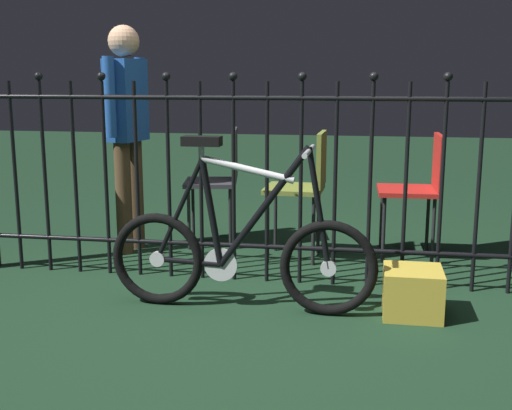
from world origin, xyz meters
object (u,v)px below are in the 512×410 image
chair_red (420,183)px  chair_charcoal (221,174)px  chair_olive (305,181)px  bicycle (240,253)px  person_visitor (127,120)px  display_crate (412,292)px

chair_red → chair_charcoal: bearing=174.5°
chair_olive → chair_red: bearing=10.4°
bicycle → person_visitor: (-0.98, 1.04, 0.60)m
chair_charcoal → person_visitor: (-0.60, -0.26, 0.40)m
chair_red → chair_charcoal: chair_charcoal is taller
bicycle → display_crate: 0.91m
chair_olive → bicycle: bearing=-103.5°
chair_red → chair_olive: (-0.75, -0.14, 0.01)m
chair_red → chair_olive: chair_olive is taller
chair_olive → display_crate: 1.23m
chair_charcoal → display_crate: 1.82m
chair_charcoal → display_crate: chair_charcoal is taller
person_visitor → display_crate: size_ratio=5.20×
bicycle → chair_olive: (0.25, 1.03, 0.22)m
chair_charcoal → chair_olive: size_ratio=0.99×
display_crate → chair_charcoal: bearing=135.9°
bicycle → chair_red: bearing=49.3°
chair_red → chair_charcoal: (-1.39, 0.13, 0.00)m
chair_olive → person_visitor: bearing=179.5°
chair_charcoal → person_visitor: 0.76m
bicycle → chair_olive: size_ratio=1.66×
chair_olive → person_visitor: (-1.23, 0.01, 0.38)m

